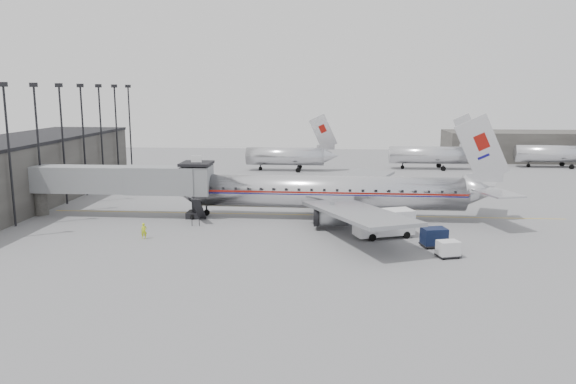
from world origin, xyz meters
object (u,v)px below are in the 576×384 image
object	(u,v)px
service_van	(385,223)
ramp_worker	(144,231)
baggage_cart_white	(448,249)
baggage_cart_navy	(434,237)
airliner	(335,192)

from	to	relation	value
service_van	ramp_worker	world-z (taller)	service_van
baggage_cart_white	ramp_worker	xyz separation A→B (m)	(-28.58, 4.00, 0.01)
baggage_cart_navy	service_van	bearing A→B (deg)	130.98
baggage_cart_navy	ramp_worker	bearing A→B (deg)	165.58
service_van	baggage_cart_navy	distance (m)	5.34
service_van	ramp_worker	distance (m)	23.76
service_van	baggage_cart_navy	size ratio (longest dim) A/B	2.37
airliner	service_van	bearing A→B (deg)	-57.75
airliner	service_van	world-z (taller)	airliner
airliner	service_van	distance (m)	9.51
baggage_cart_white	ramp_worker	bearing A→B (deg)	154.90
service_van	baggage_cart_white	size ratio (longest dim) A/B	2.81
service_van	baggage_cart_navy	bearing A→B (deg)	-55.97
service_van	baggage_cart_white	world-z (taller)	service_van
airliner	ramp_worker	bearing A→B (deg)	-149.95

